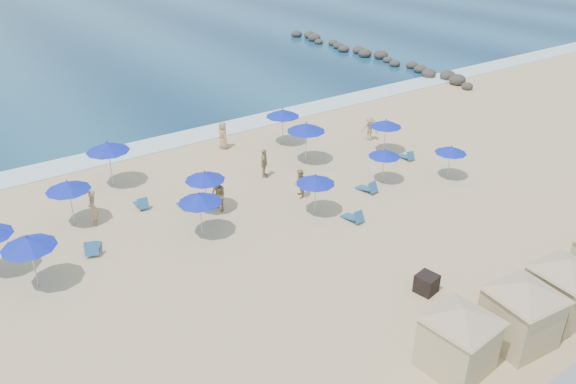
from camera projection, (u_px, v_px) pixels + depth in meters
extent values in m
plane|color=#CFAE83|center=(350.00, 229.00, 27.61)|extent=(160.00, 160.00, 0.00)
cube|color=navy|center=(53.00, 35.00, 67.71)|extent=(160.00, 80.00, 0.06)
cube|color=white|center=(204.00, 133.00, 38.90)|extent=(160.00, 2.50, 0.08)
ellipsoid|color=#2D2825|center=(467.00, 86.00, 48.11)|extent=(1.00, 1.00, 0.65)
ellipsoid|color=#2D2825|center=(457.00, 80.00, 49.39)|extent=(1.48, 1.48, 0.96)
ellipsoid|color=#2D2825|center=(448.00, 75.00, 50.74)|extent=(1.40, 1.40, 0.91)
ellipsoid|color=#2D2825|center=(429.00, 73.00, 51.42)|extent=(1.32, 1.32, 0.86)
ellipsoid|color=#2D2825|center=(420.00, 69.00, 52.76)|extent=(1.24, 1.24, 0.81)
ellipsoid|color=#2D2825|center=(412.00, 65.00, 54.11)|extent=(1.16, 1.16, 0.75)
ellipsoid|color=#2D2825|center=(395.00, 64.00, 54.79)|extent=(1.08, 1.08, 0.70)
ellipsoid|color=#2D2825|center=(388.00, 60.00, 56.14)|extent=(1.00, 1.00, 0.65)
ellipsoid|color=#2D2825|center=(381.00, 55.00, 57.41)|extent=(1.48, 1.48, 0.96)
ellipsoid|color=#2D2825|center=(365.00, 54.00, 58.09)|extent=(1.40, 1.40, 0.91)
ellipsoid|color=#2D2825|center=(359.00, 50.00, 59.44)|extent=(1.32, 1.32, 0.86)
ellipsoid|color=#2D2825|center=(344.00, 49.00, 60.12)|extent=(1.24, 1.24, 0.81)
ellipsoid|color=#2D2825|center=(338.00, 46.00, 61.46)|extent=(1.16, 1.16, 0.75)
ellipsoid|color=#2D2825|center=(333.00, 43.00, 62.81)|extent=(1.08, 1.08, 0.70)
ellipsoid|color=#2D2825|center=(319.00, 42.00, 63.49)|extent=(1.00, 1.00, 0.65)
ellipsoid|color=#2D2825|center=(314.00, 38.00, 64.77)|extent=(1.48, 1.48, 0.96)
ellipsoid|color=#2D2825|center=(310.00, 35.00, 66.11)|extent=(1.40, 1.40, 0.91)
ellipsoid|color=#2D2825|center=(297.00, 34.00, 66.79)|extent=(1.32, 1.32, 0.86)
cube|color=black|center=(427.00, 283.00, 22.97)|extent=(0.93, 0.93, 0.80)
cube|color=tan|center=(457.00, 344.00, 18.93)|extent=(2.22, 2.22, 2.04)
cube|color=tan|center=(462.00, 321.00, 18.46)|extent=(2.33, 2.33, 0.08)
pyramid|color=tan|center=(464.00, 308.00, 18.23)|extent=(4.44, 4.44, 0.51)
cube|color=tan|center=(520.00, 318.00, 20.05)|extent=(2.31, 2.31, 2.11)
cube|color=tan|center=(526.00, 295.00, 19.57)|extent=(2.43, 2.43, 0.08)
pyramid|color=tan|center=(528.00, 282.00, 19.33)|extent=(4.61, 4.61, 0.53)
cube|color=tan|center=(561.00, 294.00, 21.33)|extent=(2.22, 2.22, 2.08)
cube|color=tan|center=(567.00, 271.00, 20.85)|extent=(2.33, 2.33, 0.08)
pyramid|color=tan|center=(571.00, 260.00, 20.62)|extent=(4.54, 4.54, 0.52)
cylinder|color=#A5A8AD|center=(34.00, 267.00, 22.99)|extent=(0.05, 0.05, 2.00)
cone|color=#1020B3|center=(28.00, 242.00, 22.45)|extent=(2.21, 2.21, 0.47)
sphere|color=#1020B3|center=(26.00, 236.00, 22.32)|extent=(0.08, 0.08, 0.08)
cylinder|color=#A5A8AD|center=(72.00, 207.00, 27.57)|extent=(0.05, 0.05, 1.95)
cone|color=#1020B3|center=(68.00, 186.00, 27.04)|extent=(2.16, 2.16, 0.46)
sphere|color=#1020B3|center=(67.00, 181.00, 26.91)|extent=(0.08, 0.08, 0.08)
cylinder|color=#A5A8AD|center=(201.00, 219.00, 26.60)|extent=(0.05, 0.05, 1.88)
cone|color=#1020B3|center=(200.00, 198.00, 26.09)|extent=(2.08, 2.08, 0.44)
sphere|color=#1020B3|center=(199.00, 193.00, 25.96)|extent=(0.08, 0.08, 0.08)
cylinder|color=#A5A8AD|center=(111.00, 168.00, 31.37)|extent=(0.06, 0.06, 2.16)
cone|color=#1020B3|center=(107.00, 147.00, 30.78)|extent=(2.39, 2.39, 0.51)
sphere|color=#1020B3|center=(107.00, 141.00, 30.64)|extent=(0.09, 0.09, 0.09)
cylinder|color=#A5A8AD|center=(206.00, 195.00, 28.76)|extent=(0.05, 0.05, 1.86)
cone|color=#1020B3|center=(205.00, 176.00, 28.25)|extent=(2.06, 2.06, 0.44)
sphere|color=#1020B3|center=(204.00, 171.00, 28.13)|extent=(0.08, 0.08, 0.08)
cylinder|color=#A5A8AD|center=(315.00, 198.00, 28.51)|extent=(0.05, 0.05, 1.81)
cone|color=#1020B3|center=(316.00, 180.00, 28.02)|extent=(2.00, 2.00, 0.43)
sphere|color=#1020B3|center=(316.00, 175.00, 27.90)|extent=(0.08, 0.08, 0.08)
cylinder|color=#A5A8AD|center=(306.00, 146.00, 34.20)|extent=(0.06, 0.06, 2.11)
cone|color=#1020B3|center=(306.00, 127.00, 33.63)|extent=(2.33, 2.33, 0.50)
sphere|color=#1020B3|center=(306.00, 122.00, 33.49)|extent=(0.09, 0.09, 0.09)
cylinder|color=#A5A8AD|center=(383.00, 169.00, 31.85)|extent=(0.04, 0.04, 1.65)
cone|color=#1020B3|center=(385.00, 153.00, 31.41)|extent=(1.82, 1.82, 0.39)
sphere|color=#1020B3|center=(385.00, 149.00, 31.30)|extent=(0.07, 0.07, 0.07)
cylinder|color=#A5A8AD|center=(283.00, 130.00, 36.85)|extent=(0.05, 0.05, 1.99)
cone|color=#1020B3|center=(283.00, 113.00, 36.31)|extent=(2.20, 2.20, 0.47)
sphere|color=#1020B3|center=(283.00, 109.00, 36.18)|extent=(0.08, 0.08, 0.08)
cylinder|color=#A5A8AD|center=(385.00, 139.00, 35.63)|extent=(0.05, 0.05, 1.81)
cone|color=#1020B3|center=(386.00, 123.00, 35.14)|extent=(2.00, 2.00, 0.43)
sphere|color=#1020B3|center=(386.00, 119.00, 35.02)|extent=(0.08, 0.08, 0.08)
cylinder|color=#A5A8AD|center=(449.00, 165.00, 32.31)|extent=(0.04, 0.04, 1.64)
cone|color=#1020B3|center=(451.00, 150.00, 31.86)|extent=(1.82, 1.82, 0.39)
sphere|color=#1020B3|center=(452.00, 146.00, 31.75)|extent=(0.07, 0.07, 0.07)
cube|color=#265B8E|center=(93.00, 247.00, 25.81)|extent=(1.05, 1.44, 0.36)
cube|color=#265B8E|center=(91.00, 249.00, 25.22)|extent=(0.70, 0.56, 0.63)
cube|color=#265B8E|center=(141.00, 204.00, 29.59)|extent=(0.66, 1.22, 0.32)
cube|color=#265B8E|center=(143.00, 203.00, 29.10)|extent=(0.58, 0.37, 0.57)
cube|color=#265B8E|center=(184.00, 204.00, 29.55)|extent=(0.53, 1.07, 0.29)
cube|color=#265B8E|center=(187.00, 204.00, 29.13)|extent=(0.51, 0.31, 0.51)
cube|color=#265B8E|center=(352.00, 217.00, 28.32)|extent=(0.63, 1.21, 0.32)
cube|color=#265B8E|center=(359.00, 217.00, 27.87)|extent=(0.57, 0.36, 0.57)
cube|color=#265B8E|center=(366.00, 188.00, 31.18)|extent=(0.72, 1.26, 0.33)
cube|color=#265B8E|center=(373.00, 187.00, 30.74)|extent=(0.60, 0.40, 0.58)
cube|color=#265B8E|center=(406.00, 156.00, 35.12)|extent=(0.58, 1.11, 0.30)
cube|color=#265B8E|center=(411.00, 156.00, 34.68)|extent=(0.52, 0.33, 0.52)
imported|color=#A4865B|center=(93.00, 207.00, 27.66)|extent=(0.63, 0.77, 1.81)
imported|color=#A4865B|center=(218.00, 195.00, 28.83)|extent=(0.83, 0.99, 1.81)
imported|color=#A4865B|center=(264.00, 163.00, 32.48)|extent=(1.02, 0.99, 1.71)
imported|color=#A4865B|center=(370.00, 129.00, 37.49)|extent=(1.15, 1.21, 1.65)
imported|color=#A4865B|center=(223.00, 135.00, 36.27)|extent=(0.71, 0.96, 1.80)
imported|color=#A4865B|center=(300.00, 184.00, 30.20)|extent=(0.88, 0.97, 1.62)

